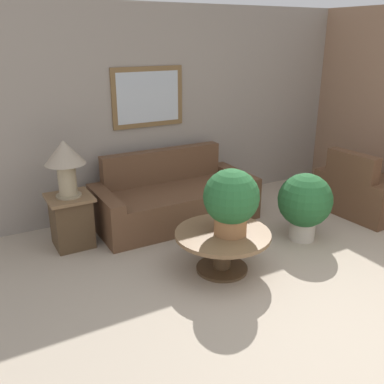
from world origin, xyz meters
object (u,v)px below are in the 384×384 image
object	(u,v)px
couch_main	(174,200)
side_table	(72,220)
armchair	(365,192)
coffee_table	(223,243)
potted_plant_floor	(305,203)
potted_plant_on_table	(231,200)
table_lamp	(65,159)

from	to	relation	value
couch_main	side_table	world-z (taller)	couch_main
armchair	side_table	bearing A→B (deg)	72.41
coffee_table	potted_plant_floor	world-z (taller)	potted_plant_floor
side_table	potted_plant_on_table	distance (m)	1.85
side_table	couch_main	bearing A→B (deg)	2.60
armchair	potted_plant_floor	bearing A→B (deg)	96.45
armchair	coffee_table	distance (m)	2.50
couch_main	side_table	size ratio (longest dim) A/B	3.37
table_lamp	potted_plant_on_table	distance (m)	1.81
couch_main	armchair	bearing A→B (deg)	-22.73
side_table	potted_plant_floor	xyz separation A→B (m)	(2.35, -1.14, 0.15)
potted_plant_on_table	potted_plant_floor	distance (m)	1.19
couch_main	potted_plant_on_table	size ratio (longest dim) A/B	3.06
potted_plant_on_table	coffee_table	bearing A→B (deg)	134.78
couch_main	side_table	bearing A→B (deg)	-177.40
table_lamp	potted_plant_on_table	xyz separation A→B (m)	(1.21, -1.32, -0.24)
side_table	potted_plant_floor	world-z (taller)	potted_plant_floor
potted_plant_floor	side_table	bearing A→B (deg)	154.09
potted_plant_on_table	potted_plant_floor	size ratio (longest dim) A/B	0.82
couch_main	side_table	xyz separation A→B (m)	(-1.30, -0.06, 0.02)
couch_main	coffee_table	world-z (taller)	couch_main
side_table	table_lamp	size ratio (longest dim) A/B	0.95
couch_main	coffee_table	size ratio (longest dim) A/B	2.10
armchair	potted_plant_on_table	size ratio (longest dim) A/B	1.70
side_table	potted_plant_on_table	world-z (taller)	potted_plant_on_table
couch_main	table_lamp	bearing A→B (deg)	-177.40
potted_plant_on_table	potted_plant_floor	world-z (taller)	potted_plant_on_table
coffee_table	potted_plant_on_table	size ratio (longest dim) A/B	1.45
armchair	couch_main	bearing A→B (deg)	63.85
couch_main	table_lamp	distance (m)	1.49
coffee_table	side_table	distance (m)	1.72
couch_main	coffee_table	distance (m)	1.34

